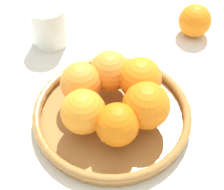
{
  "coord_description": "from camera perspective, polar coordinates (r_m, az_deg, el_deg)",
  "views": [
    {
      "loc": [
        0.27,
        0.34,
        0.56
      ],
      "look_at": [
        0.0,
        0.0,
        0.07
      ],
      "focal_mm": 60.0,
      "sensor_mm": 36.0,
      "label": 1
    }
  ],
  "objects": [
    {
      "name": "fruit_bowl",
      "position": [
        0.69,
        0.0,
        -2.9
      ],
      "size": [
        0.29,
        0.29,
        0.03
      ],
      "color": "#A57238",
      "rests_on": "ground_plane"
    },
    {
      "name": "ground_plane",
      "position": [
        0.71,
        0.0,
        -3.63
      ],
      "size": [
        4.0,
        4.0,
        0.0
      ],
      "primitive_type": "plane",
      "color": "silver"
    },
    {
      "name": "stray_orange",
      "position": [
        0.88,
        12.51,
        10.99
      ],
      "size": [
        0.07,
        0.07,
        0.07
      ],
      "primitive_type": "sphere",
      "color": "orange",
      "rests_on": "ground_plane"
    },
    {
      "name": "orange_pile",
      "position": [
        0.66,
        0.38,
        0.09
      ],
      "size": [
        0.2,
        0.19,
        0.08
      ],
      "color": "orange",
      "rests_on": "fruit_bowl"
    },
    {
      "name": "drinking_glass",
      "position": [
        0.84,
        -9.59,
        10.43
      ],
      "size": [
        0.08,
        0.08,
        0.09
      ],
      "primitive_type": "cylinder",
      "color": "silver",
      "rests_on": "ground_plane"
    }
  ]
}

